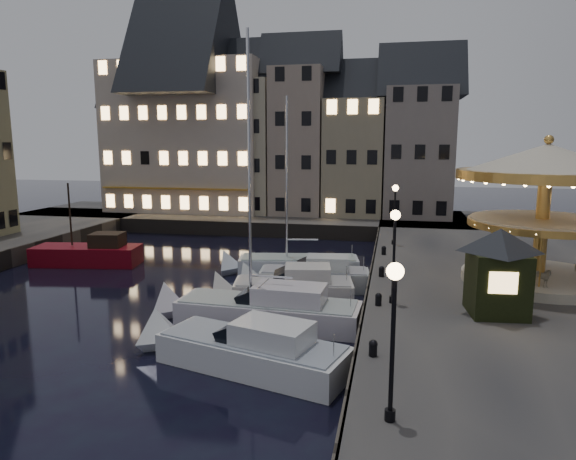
% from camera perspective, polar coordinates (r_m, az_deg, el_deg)
% --- Properties ---
extents(ground, '(160.00, 160.00, 0.00)m').
position_cam_1_polar(ground, '(24.10, -6.31, -10.63)').
color(ground, black).
rests_on(ground, ground).
extents(quay_east, '(16.00, 56.00, 1.30)m').
position_cam_1_polar(quay_east, '(29.34, 25.01, -6.44)').
color(quay_east, '#474442').
rests_on(quay_east, ground).
extents(quay_north, '(44.00, 12.00, 1.30)m').
position_cam_1_polar(quay_north, '(52.28, -5.22, 1.22)').
color(quay_north, '#474442').
rests_on(quay_north, ground).
extents(quaywall_e, '(0.15, 44.00, 1.30)m').
position_cam_1_polar(quaywall_e, '(28.54, 9.10, -6.07)').
color(quaywall_e, '#47423A').
rests_on(quaywall_e, ground).
extents(quaywall_n, '(48.00, 0.15, 1.30)m').
position_cam_1_polar(quaywall_n, '(46.03, -5.00, 0.06)').
color(quaywall_n, '#47423A').
rests_on(quaywall_n, ground).
extents(streetlamp_a, '(0.44, 0.44, 4.17)m').
position_cam_1_polar(streetlamp_a, '(13.19, 11.64, -9.72)').
color(streetlamp_a, black).
rests_on(streetlamp_a, quay_east).
extents(streetlamp_b, '(0.44, 0.44, 4.17)m').
position_cam_1_polar(streetlamp_b, '(22.87, 11.74, -1.43)').
color(streetlamp_b, black).
rests_on(streetlamp_b, quay_east).
extents(streetlamp_c, '(0.44, 0.44, 4.17)m').
position_cam_1_polar(streetlamp_c, '(36.21, 11.79, 2.64)').
color(streetlamp_c, black).
rests_on(streetlamp_c, quay_east).
extents(bollard_a, '(0.30, 0.30, 0.57)m').
position_cam_1_polar(bollard_a, '(17.79, 9.44, -12.74)').
color(bollard_a, black).
rests_on(bollard_a, quay_east).
extents(bollard_b, '(0.30, 0.30, 0.57)m').
position_cam_1_polar(bollard_b, '(22.98, 10.02, -7.53)').
color(bollard_b, black).
rests_on(bollard_b, quay_east).
extents(bollard_c, '(0.30, 0.30, 0.57)m').
position_cam_1_polar(bollard_c, '(27.79, 10.35, -4.50)').
color(bollard_c, black).
rests_on(bollard_c, quay_east).
extents(bollard_d, '(0.30, 0.30, 0.57)m').
position_cam_1_polar(bollard_d, '(33.15, 10.60, -2.20)').
color(bollard_d, black).
rests_on(bollard_d, quay_east).
extents(townhouse_na, '(5.50, 8.00, 12.80)m').
position_cam_1_polar(townhouse_na, '(57.92, -15.83, 8.80)').
color(townhouse_na, gray).
rests_on(townhouse_na, quay_north).
extents(townhouse_nb, '(6.16, 8.00, 13.80)m').
position_cam_1_polar(townhouse_nb, '(55.63, -10.79, 9.49)').
color(townhouse_nb, gray).
rests_on(townhouse_nb, quay_north).
extents(townhouse_nc, '(6.82, 8.00, 14.80)m').
position_cam_1_polar(townhouse_nc, '(53.62, -4.73, 10.16)').
color(townhouse_nc, '#AFA689').
rests_on(townhouse_nc, quay_north).
extents(townhouse_nd, '(5.50, 8.00, 15.80)m').
position_cam_1_polar(townhouse_nd, '(52.30, 1.43, 10.74)').
color(townhouse_nd, gray).
rests_on(townhouse_nd, quay_north).
extents(townhouse_ne, '(6.16, 8.00, 12.80)m').
position_cam_1_polar(townhouse_ne, '(51.60, 7.46, 9.01)').
color(townhouse_ne, gray).
rests_on(townhouse_ne, quay_north).
extents(townhouse_nf, '(6.82, 8.00, 13.80)m').
position_cam_1_polar(townhouse_nf, '(51.50, 14.29, 9.35)').
color(townhouse_nf, gray).
rests_on(townhouse_nf, quay_north).
extents(hotel_corner, '(17.60, 9.00, 16.80)m').
position_cam_1_polar(hotel_corner, '(55.63, -10.79, 11.04)').
color(hotel_corner, beige).
rests_on(hotel_corner, quay_north).
extents(motorboat_b, '(8.32, 4.46, 2.15)m').
position_cam_1_polar(motorboat_b, '(19.86, -5.02, -13.19)').
color(motorboat_b, silver).
rests_on(motorboat_b, ground).
extents(motorboat_c, '(9.54, 2.89, 12.66)m').
position_cam_1_polar(motorboat_c, '(24.12, -3.11, -8.85)').
color(motorboat_c, silver).
rests_on(motorboat_c, ground).
extents(motorboat_d, '(7.37, 3.53, 2.15)m').
position_cam_1_polar(motorboat_d, '(27.38, -0.27, -6.65)').
color(motorboat_d, silver).
rests_on(motorboat_d, ground).
extents(motorboat_e, '(7.34, 2.78, 2.15)m').
position_cam_1_polar(motorboat_e, '(29.71, 2.13, -5.33)').
color(motorboat_e, silver).
rests_on(motorboat_e, ground).
extents(motorboat_f, '(8.67, 3.59, 11.45)m').
position_cam_1_polar(motorboat_f, '(32.90, 0.16, -4.04)').
color(motorboat_f, silver).
rests_on(motorboat_f, ground).
extents(red_fishing_boat, '(7.42, 3.52, 5.84)m').
position_cam_1_polar(red_fishing_boat, '(38.00, -21.20, -2.58)').
color(red_fishing_boat, '#680511').
rests_on(red_fishing_boat, ground).
extents(carousel, '(8.47, 8.47, 7.41)m').
position_cam_1_polar(carousel, '(28.37, 26.68, 4.30)').
color(carousel, beige).
rests_on(carousel, quay_east).
extents(ticket_kiosk, '(3.50, 3.50, 4.10)m').
position_cam_1_polar(ticket_kiosk, '(22.69, 22.41, -2.78)').
color(ticket_kiosk, black).
rests_on(ticket_kiosk, quay_east).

